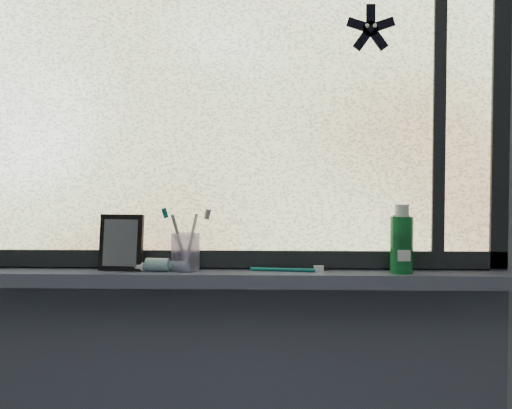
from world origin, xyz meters
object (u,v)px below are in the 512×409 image
object	(u,v)px
mouthwash_bottle	(402,239)
toothbrush_cup	(185,252)
cream_tube	(401,242)
vanity_mirror	(121,242)

from	to	relation	value
mouthwash_bottle	toothbrush_cup	bearing A→B (deg)	178.02
mouthwash_bottle	cream_tube	size ratio (longest dim) A/B	1.37
vanity_mirror	mouthwash_bottle	xyz separation A→B (m)	(0.81, -0.02, 0.02)
vanity_mirror	toothbrush_cup	size ratio (longest dim) A/B	1.51
vanity_mirror	mouthwash_bottle	distance (m)	0.81
toothbrush_cup	mouthwash_bottle	world-z (taller)	mouthwash_bottle
mouthwash_bottle	vanity_mirror	bearing A→B (deg)	178.23
mouthwash_bottle	cream_tube	world-z (taller)	mouthwash_bottle
vanity_mirror	cream_tube	distance (m)	0.80
vanity_mirror	mouthwash_bottle	world-z (taller)	mouthwash_bottle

